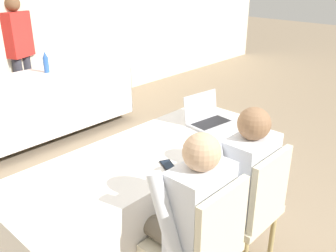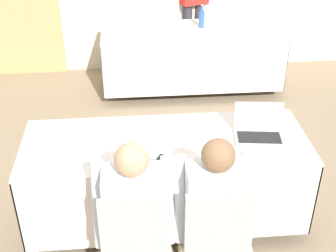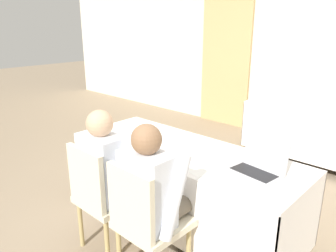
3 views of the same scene
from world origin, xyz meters
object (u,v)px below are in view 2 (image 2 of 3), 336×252
laptop (259,132)px  water_bottle (202,17)px  person_white_shirt (212,201)px  chair_near_right (214,231)px  chair_near_left (135,236)px  cell_phone (162,160)px  person_checkered_shirt (134,206)px

laptop → water_bottle: 2.35m
person_white_shirt → chair_near_right: bearing=90.0°
chair_near_right → person_white_shirt: 0.19m
water_bottle → person_white_shirt: bearing=-97.1°
water_bottle → chair_near_left: water_bottle is taller
cell_phone → chair_near_right: bearing=-30.0°
chair_near_right → chair_near_left: bearing=0.0°
laptop → chair_near_right: size_ratio=0.42×
water_bottle → person_checkered_shirt: bearing=-106.3°
cell_phone → person_checkered_shirt: person_checkered_shirt is taller
chair_near_left → laptop: bearing=-143.6°
chair_near_right → person_white_shirt: person_white_shirt is taller
laptop → person_checkered_shirt: size_ratio=0.33×
laptop → chair_near_left: (-0.93, -0.68, -0.29)m
person_white_shirt → water_bottle: bearing=-97.1°
laptop → chair_near_right: (-0.43, -0.68, -0.29)m
person_checkered_shirt → person_white_shirt: size_ratio=1.00×
person_white_shirt → laptop: bearing=-126.8°
person_white_shirt → chair_near_left: bearing=11.8°
cell_phone → chair_near_left: size_ratio=0.16×
cell_phone → water_bottle: bearing=102.4°
water_bottle → chair_near_right: 3.08m
chair_near_left → person_checkered_shirt: (0.00, 0.10, 0.16)m
laptop → chair_near_right: 0.86m
cell_phone → chair_near_right: 0.59m
water_bottle → person_checkered_shirt: (-0.86, -2.93, -0.20)m
laptop → cell_phone: (-0.73, -0.23, -0.04)m
water_bottle → person_checkered_shirt: person_checkered_shirt is taller
cell_phone → water_bottle: size_ratio=0.54×
cell_phone → chair_near_right: size_ratio=0.16×
water_bottle → person_white_shirt: size_ratio=0.23×
chair_near_left → chair_near_right: bearing=-180.0°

